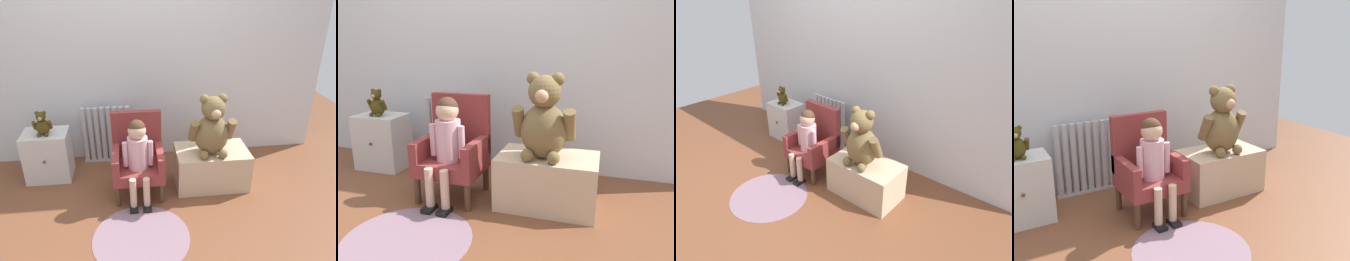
% 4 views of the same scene
% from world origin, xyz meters
% --- Properties ---
extents(ground_plane, '(6.00, 6.00, 0.00)m').
position_xyz_m(ground_plane, '(0.00, 0.00, 0.00)').
color(ground_plane, brown).
extents(back_wall, '(3.80, 0.05, 2.40)m').
position_xyz_m(back_wall, '(0.00, 1.21, 1.20)').
color(back_wall, silver).
rests_on(back_wall, ground_plane).
extents(radiator, '(0.50, 0.05, 0.60)m').
position_xyz_m(radiator, '(-0.32, 1.09, 0.30)').
color(radiator, '#B1AEB1').
rests_on(radiator, ground_plane).
extents(small_dresser, '(0.41, 0.32, 0.47)m').
position_xyz_m(small_dresser, '(-0.86, 0.84, 0.24)').
color(small_dresser, silver).
rests_on(small_dresser, ground_plane).
extents(child_armchair, '(0.43, 0.41, 0.71)m').
position_xyz_m(child_armchair, '(-0.03, 0.55, 0.33)').
color(child_armchair, maroon).
rests_on(child_armchair, ground_plane).
extents(child_figure, '(0.25, 0.35, 0.72)m').
position_xyz_m(child_figure, '(-0.03, 0.43, 0.47)').
color(child_figure, beige).
rests_on(child_figure, ground_plane).
extents(low_bench, '(0.65, 0.39, 0.35)m').
position_xyz_m(low_bench, '(0.64, 0.56, 0.18)').
color(low_bench, '#CAAC8B').
rests_on(low_bench, ground_plane).
extents(large_teddy_bear, '(0.39, 0.28, 0.54)m').
position_xyz_m(large_teddy_bear, '(0.61, 0.51, 0.59)').
color(large_teddy_bear, brown).
rests_on(large_teddy_bear, low_bench).
extents(small_teddy_bear, '(0.17, 0.12, 0.23)m').
position_xyz_m(small_teddy_bear, '(-0.86, 0.81, 0.57)').
color(small_teddy_bear, '#3F360F').
rests_on(small_teddy_bear, small_dresser).
extents(floor_rug, '(0.73, 0.73, 0.01)m').
position_xyz_m(floor_rug, '(-0.04, -0.08, 0.00)').
color(floor_rug, slate).
rests_on(floor_rug, ground_plane).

